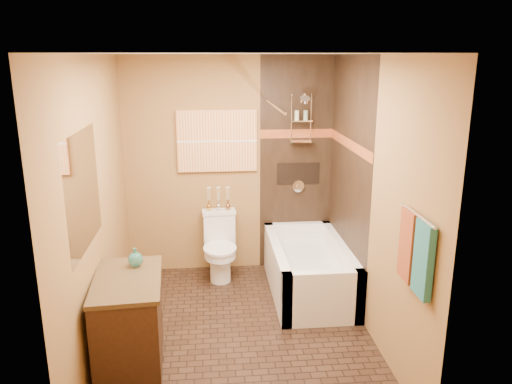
{
  "coord_description": "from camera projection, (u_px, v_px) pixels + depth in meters",
  "views": [
    {
      "loc": [
        -0.24,
        -4.12,
        2.49
      ],
      "look_at": [
        0.2,
        0.4,
        1.24
      ],
      "focal_mm": 35.0,
      "sensor_mm": 36.0,
      "label": 1
    }
  ],
  "objects": [
    {
      "name": "vanity",
      "position": [
        129.0,
        321.0,
        4.07
      ],
      "size": [
        0.59,
        0.91,
        0.77
      ],
      "rotation": [
        0.0,
        0.0,
        0.07
      ],
      "color": "black",
      "rests_on": "floor"
    },
    {
      "name": "alcove_niche",
      "position": [
        298.0,
        173.0,
        5.83
      ],
      "size": [
        0.5,
        0.01,
        0.25
      ],
      "primitive_type": "cube",
      "color": "black",
      "rests_on": "alcove_tile_back"
    },
    {
      "name": "teal_bottle",
      "position": [
        135.0,
        257.0,
        4.18
      ],
      "size": [
        0.15,
        0.15,
        0.2
      ],
      "primitive_type": null,
      "rotation": [
        0.0,
        0.0,
        -0.22
      ],
      "color": "#267366",
      "rests_on": "vanity"
    },
    {
      "name": "wall_left",
      "position": [
        96.0,
        207.0,
        4.2
      ],
      "size": [
        0.02,
        3.0,
        2.5
      ],
      "primitive_type": "cube",
      "color": "olive",
      "rests_on": "floor"
    },
    {
      "name": "wall_front",
      "position": [
        254.0,
        278.0,
        2.87
      ],
      "size": [
        2.4,
        0.02,
        2.5
      ],
      "primitive_type": "cube",
      "color": "olive",
      "rests_on": "floor"
    },
    {
      "name": "alcove_tile_right",
      "position": [
        348.0,
        179.0,
        5.14
      ],
      "size": [
        0.01,
        1.5,
        2.5
      ],
      "primitive_type": "cube",
      "color": "black",
      "rests_on": "wall_right"
    },
    {
      "name": "wall_right",
      "position": [
        373.0,
        200.0,
        4.42
      ],
      "size": [
        0.02,
        3.0,
        2.5
      ],
      "primitive_type": "cube",
      "color": "olive",
      "rests_on": "floor"
    },
    {
      "name": "shower_fixtures",
      "position": [
        301.0,
        131.0,
        5.6
      ],
      "size": [
        0.24,
        0.33,
        1.16
      ],
      "color": "silver",
      "rests_on": "floor"
    },
    {
      "name": "sunset_painting",
      "position": [
        217.0,
        141.0,
        5.63
      ],
      "size": [
        0.9,
        0.04,
        0.7
      ],
      "primitive_type": "cube",
      "color": "orange",
      "rests_on": "wall_back"
    },
    {
      "name": "floor",
      "position": [
        239.0,
        332.0,
        4.64
      ],
      "size": [
        3.0,
        3.0,
        0.0
      ],
      "primitive_type": "plane",
      "color": "black",
      "rests_on": "ground"
    },
    {
      "name": "mosaic_band_back",
      "position": [
        297.0,
        134.0,
        5.7
      ],
      "size": [
        0.85,
        0.01,
        0.1
      ],
      "primitive_type": "cube",
      "color": "maroon",
      "rests_on": "alcove_tile_back"
    },
    {
      "name": "wall_back",
      "position": [
        230.0,
        166.0,
        5.75
      ],
      "size": [
        2.4,
        0.02,
        2.5
      ],
      "primitive_type": "cube",
      "color": "olive",
      "rests_on": "floor"
    },
    {
      "name": "bathtub",
      "position": [
        308.0,
        273.0,
        5.38
      ],
      "size": [
        0.8,
        1.5,
        0.55
      ],
      "color": "white",
      "rests_on": "floor"
    },
    {
      "name": "vanity_mirror",
      "position": [
        83.0,
        191.0,
        3.75
      ],
      "size": [
        0.01,
        1.0,
        0.9
      ],
      "primitive_type": "cube",
      "color": "white",
      "rests_on": "wall_left"
    },
    {
      "name": "towel_teal",
      "position": [
        423.0,
        260.0,
        3.3
      ],
      "size": [
        0.05,
        0.22,
        0.52
      ],
      "primitive_type": "cube",
      "color": "#216A6F",
      "rests_on": "towel_bar"
    },
    {
      "name": "towel_rust",
      "position": [
        408.0,
        245.0,
        3.55
      ],
      "size": [
        0.05,
        0.22,
        0.52
      ],
      "primitive_type": "cube",
      "color": "maroon",
      "rests_on": "towel_bar"
    },
    {
      "name": "ceiling",
      "position": [
        236.0,
        54.0,
        3.98
      ],
      "size": [
        3.0,
        3.0,
        0.0
      ],
      "primitive_type": "plane",
      "color": "silver",
      "rests_on": "wall_back"
    },
    {
      "name": "alcove_tile_back",
      "position": [
        296.0,
        165.0,
        5.81
      ],
      "size": [
        0.85,
        0.01,
        2.5
      ],
      "primitive_type": "cube",
      "color": "black",
      "rests_on": "wall_back"
    },
    {
      "name": "toilet",
      "position": [
        220.0,
        246.0,
        5.7
      ],
      "size": [
        0.4,
        0.58,
        0.76
      ],
      "rotation": [
        0.0,
        0.0,
        0.08
      ],
      "color": "white",
      "rests_on": "floor"
    },
    {
      "name": "bud_vases",
      "position": [
        218.0,
        198.0,
        5.72
      ],
      "size": [
        0.27,
        0.06,
        0.27
      ],
      "color": "#C58C3D",
      "rests_on": "toilet"
    },
    {
      "name": "curtain_rod",
      "position": [
        273.0,
        105.0,
        4.86
      ],
      "size": [
        0.03,
        1.55,
        0.03
      ],
      "primitive_type": "cylinder",
      "rotation": [
        1.57,
        0.0,
        0.0
      ],
      "color": "silver",
      "rests_on": "wall_back"
    },
    {
      "name": "towel_bar",
      "position": [
        417.0,
        215.0,
        3.36
      ],
      "size": [
        0.02,
        0.55,
        0.02
      ],
      "primitive_type": "cylinder",
      "rotation": [
        1.57,
        0.0,
        0.0
      ],
      "color": "silver",
      "rests_on": "wall_right"
    },
    {
      "name": "mosaic_band_right",
      "position": [
        349.0,
        144.0,
        5.04
      ],
      "size": [
        0.01,
        1.5,
        0.1
      ],
      "primitive_type": "cube",
      "color": "maroon",
      "rests_on": "alcove_tile_right"
    }
  ]
}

